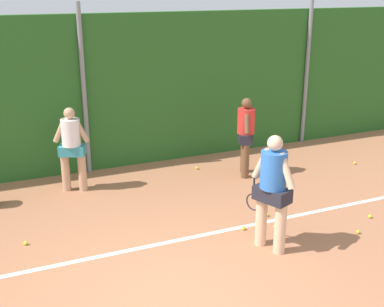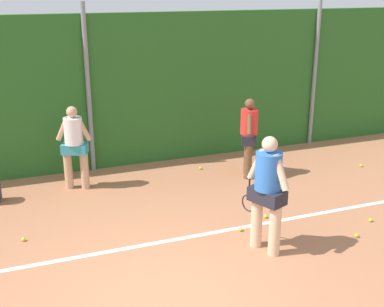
{
  "view_description": "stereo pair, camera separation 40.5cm",
  "coord_description": "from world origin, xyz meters",
  "px_view_note": "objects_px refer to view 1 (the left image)",
  "views": [
    {
      "loc": [
        -2.0,
        -5.29,
        3.96
      ],
      "look_at": [
        1.49,
        2.82,
        0.95
      ],
      "focal_mm": 46.57,
      "sensor_mm": 36.0,
      "label": 1
    },
    {
      "loc": [
        -1.63,
        -5.44,
        3.96
      ],
      "look_at": [
        1.49,
        2.82,
        0.95
      ],
      "focal_mm": 46.57,
      "sensor_mm": 36.0,
      "label": 2
    }
  ],
  "objects_px": {
    "player_backcourt_far": "(72,145)",
    "tennis_ball_1": "(26,243)",
    "player_midcourt": "(246,133)",
    "tennis_ball_7": "(267,215)",
    "tennis_ball_2": "(197,168)",
    "tennis_ball_5": "(358,232)",
    "tennis_ball_0": "(370,216)",
    "tennis_ball_6": "(244,228)",
    "tennis_ball_3": "(275,226)",
    "player_foreground_near": "(272,187)",
    "tennis_ball_8": "(355,163)"
  },
  "relations": [
    {
      "from": "tennis_ball_0",
      "to": "tennis_ball_2",
      "type": "relative_size",
      "value": 1.0
    },
    {
      "from": "player_midcourt",
      "to": "tennis_ball_3",
      "type": "relative_size",
      "value": 25.92
    },
    {
      "from": "tennis_ball_0",
      "to": "player_backcourt_far",
      "type": "bearing_deg",
      "value": 143.67
    },
    {
      "from": "player_midcourt",
      "to": "tennis_ball_2",
      "type": "bearing_deg",
      "value": 74.16
    },
    {
      "from": "player_backcourt_far",
      "to": "tennis_ball_0",
      "type": "distance_m",
      "value": 5.77
    },
    {
      "from": "player_midcourt",
      "to": "player_backcourt_far",
      "type": "distance_m",
      "value": 3.62
    },
    {
      "from": "player_backcourt_far",
      "to": "tennis_ball_0",
      "type": "relative_size",
      "value": 25.96
    },
    {
      "from": "tennis_ball_0",
      "to": "tennis_ball_8",
      "type": "xyz_separation_m",
      "value": [
        1.66,
        2.34,
        0.0
      ]
    },
    {
      "from": "tennis_ball_0",
      "to": "tennis_ball_6",
      "type": "relative_size",
      "value": 1.0
    },
    {
      "from": "player_foreground_near",
      "to": "player_backcourt_far",
      "type": "relative_size",
      "value": 1.09
    },
    {
      "from": "player_midcourt",
      "to": "tennis_ball_0",
      "type": "distance_m",
      "value": 3.1
    },
    {
      "from": "player_midcourt",
      "to": "tennis_ball_6",
      "type": "bearing_deg",
      "value": 175.96
    },
    {
      "from": "player_midcourt",
      "to": "tennis_ball_6",
      "type": "relative_size",
      "value": 25.92
    },
    {
      "from": "tennis_ball_7",
      "to": "tennis_ball_0",
      "type": "bearing_deg",
      "value": -25.41
    },
    {
      "from": "tennis_ball_5",
      "to": "tennis_ball_7",
      "type": "relative_size",
      "value": 1.0
    },
    {
      "from": "tennis_ball_6",
      "to": "player_midcourt",
      "type": "bearing_deg",
      "value": 60.85
    },
    {
      "from": "tennis_ball_1",
      "to": "tennis_ball_2",
      "type": "relative_size",
      "value": 1.0
    },
    {
      "from": "player_backcourt_far",
      "to": "tennis_ball_8",
      "type": "xyz_separation_m",
      "value": [
        6.25,
        -1.04,
        -0.93
      ]
    },
    {
      "from": "tennis_ball_1",
      "to": "tennis_ball_3",
      "type": "bearing_deg",
      "value": -15.17
    },
    {
      "from": "player_midcourt",
      "to": "tennis_ball_2",
      "type": "xyz_separation_m",
      "value": [
        -0.82,
        0.71,
        -0.92
      ]
    },
    {
      "from": "player_backcourt_far",
      "to": "tennis_ball_2",
      "type": "height_order",
      "value": "player_backcourt_far"
    },
    {
      "from": "tennis_ball_1",
      "to": "tennis_ball_8",
      "type": "bearing_deg",
      "value": 7.04
    },
    {
      "from": "tennis_ball_8",
      "to": "tennis_ball_0",
      "type": "bearing_deg",
      "value": -125.37
    },
    {
      "from": "player_midcourt",
      "to": "tennis_ball_3",
      "type": "xyz_separation_m",
      "value": [
        -0.75,
        -2.44,
        -0.92
      ]
    },
    {
      "from": "tennis_ball_3",
      "to": "tennis_ball_5",
      "type": "relative_size",
      "value": 1.0
    },
    {
      "from": "tennis_ball_5",
      "to": "player_midcourt",
      "type": "bearing_deg",
      "value": 97.62
    },
    {
      "from": "player_midcourt",
      "to": "tennis_ball_5",
      "type": "relative_size",
      "value": 25.92
    },
    {
      "from": "tennis_ball_2",
      "to": "tennis_ball_7",
      "type": "bearing_deg",
      "value": -86.17
    },
    {
      "from": "tennis_ball_2",
      "to": "tennis_ball_0",
      "type": "bearing_deg",
      "value": -62.23
    },
    {
      "from": "tennis_ball_3",
      "to": "tennis_ball_2",
      "type": "bearing_deg",
      "value": 91.29
    },
    {
      "from": "tennis_ball_5",
      "to": "player_foreground_near",
      "type": "bearing_deg",
      "value": 173.61
    },
    {
      "from": "player_foreground_near",
      "to": "tennis_ball_5",
      "type": "xyz_separation_m",
      "value": [
        1.62,
        -0.18,
        -1.01
      ]
    },
    {
      "from": "player_midcourt",
      "to": "player_backcourt_far",
      "type": "bearing_deg",
      "value": 105.62
    },
    {
      "from": "player_backcourt_far",
      "to": "tennis_ball_7",
      "type": "xyz_separation_m",
      "value": [
        2.93,
        -2.59,
        -0.93
      ]
    },
    {
      "from": "tennis_ball_2",
      "to": "tennis_ball_5",
      "type": "relative_size",
      "value": 1.0
    },
    {
      "from": "player_backcourt_far",
      "to": "tennis_ball_1",
      "type": "height_order",
      "value": "player_backcourt_far"
    },
    {
      "from": "tennis_ball_8",
      "to": "tennis_ball_3",
      "type": "bearing_deg",
      "value": -149.77
    },
    {
      "from": "player_midcourt",
      "to": "tennis_ball_7",
      "type": "distance_m",
      "value": 2.29
    },
    {
      "from": "tennis_ball_2",
      "to": "tennis_ball_8",
      "type": "bearing_deg",
      "value": -18.21
    },
    {
      "from": "tennis_ball_1",
      "to": "tennis_ball_7",
      "type": "bearing_deg",
      "value": -8.82
    },
    {
      "from": "tennis_ball_3",
      "to": "tennis_ball_1",
      "type": "bearing_deg",
      "value": 164.83
    },
    {
      "from": "player_midcourt",
      "to": "tennis_ball_8",
      "type": "height_order",
      "value": "player_midcourt"
    },
    {
      "from": "player_midcourt",
      "to": "tennis_ball_5",
      "type": "height_order",
      "value": "player_midcourt"
    },
    {
      "from": "tennis_ball_2",
      "to": "tennis_ball_5",
      "type": "xyz_separation_m",
      "value": [
        1.24,
        -3.87,
        0.0
      ]
    },
    {
      "from": "player_backcourt_far",
      "to": "tennis_ball_5",
      "type": "relative_size",
      "value": 25.96
    },
    {
      "from": "tennis_ball_0",
      "to": "tennis_ball_1",
      "type": "distance_m",
      "value": 5.93
    },
    {
      "from": "tennis_ball_3",
      "to": "tennis_ball_8",
      "type": "relative_size",
      "value": 1.0
    },
    {
      "from": "player_backcourt_far",
      "to": "tennis_ball_5",
      "type": "xyz_separation_m",
      "value": [
        3.99,
        -3.76,
        -0.93
      ]
    },
    {
      "from": "player_midcourt",
      "to": "tennis_ball_8",
      "type": "distance_m",
      "value": 2.87
    },
    {
      "from": "tennis_ball_6",
      "to": "tennis_ball_7",
      "type": "height_order",
      "value": "same"
    }
  ]
}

